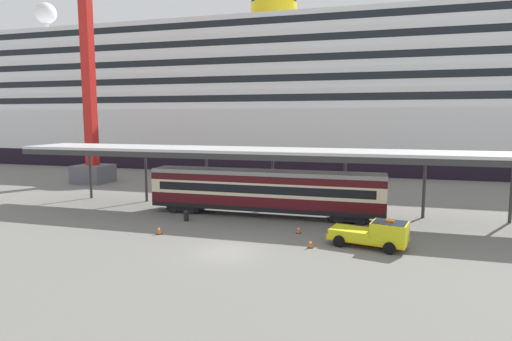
% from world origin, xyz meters
% --- Properties ---
extents(ground_plane, '(400.00, 400.00, 0.00)m').
position_xyz_m(ground_plane, '(0.00, 0.00, 0.00)').
color(ground_plane, slate).
extents(cruise_ship, '(164.55, 30.63, 35.83)m').
position_xyz_m(cruise_ship, '(-14.92, 54.40, 11.73)').
color(cruise_ship, black).
rests_on(cruise_ship, ground).
extents(platform_canopy, '(47.77, 5.99, 5.99)m').
position_xyz_m(platform_canopy, '(-0.15, 11.07, 5.72)').
color(platform_canopy, silver).
rests_on(platform_canopy, ground).
extents(train_carriage, '(20.92, 2.81, 4.11)m').
position_xyz_m(train_carriage, '(-0.15, 10.63, 2.30)').
color(train_carriage, black).
rests_on(train_carriage, ground).
extents(service_truck, '(5.51, 3.10, 2.02)m').
position_xyz_m(service_truck, '(9.42, 3.59, 0.99)').
color(service_truck, yellow).
rests_on(service_truck, ground).
extents(traffic_cone_near, '(0.36, 0.36, 0.62)m').
position_xyz_m(traffic_cone_near, '(3.82, 5.75, 0.30)').
color(traffic_cone_near, black).
rests_on(traffic_cone_near, ground).
extents(traffic_cone_mid, '(0.36, 0.36, 0.66)m').
position_xyz_m(traffic_cone_mid, '(5.22, 2.37, 0.32)').
color(traffic_cone_mid, black).
rests_on(traffic_cone_mid, ground).
extents(traffic_cone_far, '(0.36, 0.36, 0.74)m').
position_xyz_m(traffic_cone_far, '(-6.32, 2.60, 0.36)').
color(traffic_cone_far, black).
rests_on(traffic_cone_far, ground).
extents(dockside_crane, '(9.68, 4.40, 50.06)m').
position_xyz_m(dockside_crane, '(-27.42, 23.53, 15.07)').
color(dockside_crane, '#595960').
rests_on(dockside_crane, ground).
extents(quay_bollard, '(0.48, 0.48, 0.96)m').
position_xyz_m(quay_bollard, '(-6.12, 7.02, 0.52)').
color(quay_bollard, black).
rests_on(quay_bollard, ground).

